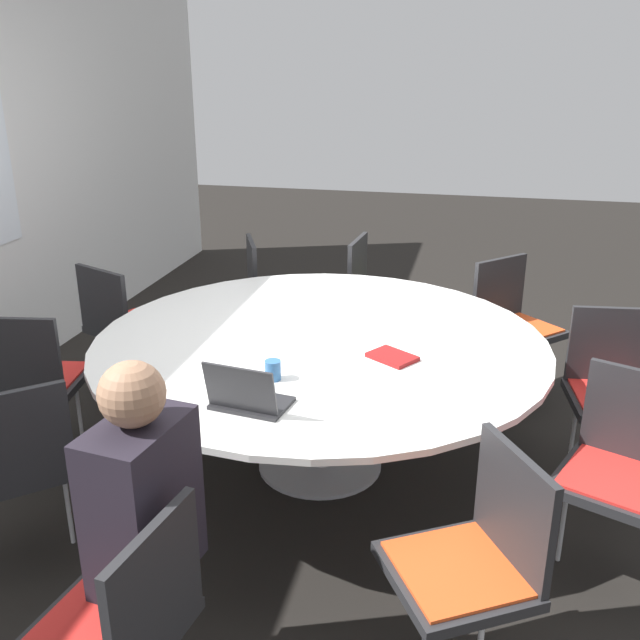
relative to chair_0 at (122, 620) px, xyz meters
name	(u,v)px	position (x,y,z in m)	size (l,w,h in m)	color
ground_plane	(320,465)	(1.75, -0.18, -0.53)	(16.00, 16.00, 0.00)	black
conference_table	(320,352)	(1.75, -0.18, 0.12)	(2.24, 2.24, 0.72)	#B7B7BC
chair_0	(122,620)	(0.00, 0.00, 0.00)	(0.50, 0.48, 0.87)	#262628
chair_1	(475,552)	(0.53, -0.98, 0.00)	(0.59, 0.59, 0.87)	#262628
chair_2	(623,461)	(1.23, -1.55, 0.00)	(0.56, 0.57, 0.87)	#262628
chair_3	(614,382)	(1.99, -1.62, 0.00)	(0.47, 0.49, 0.87)	#262628
chair_4	(512,317)	(2.84, -1.15, 0.00)	(0.61, 0.61, 0.87)	#262628
chair_5	(375,289)	(3.21, -0.24, 0.00)	(0.47, 0.46, 0.87)	#262628
chair_6	(271,288)	(3.06, 0.46, 0.00)	(0.57, 0.56, 0.87)	#262628
chair_7	(122,319)	(2.27, 1.18, 0.00)	(0.56, 0.57, 0.87)	#262628
chair_8	(34,373)	(1.44, 1.24, 0.00)	(0.49, 0.50, 0.87)	#262628
chair_9	(15,458)	(0.71, 0.84, 0.00)	(0.61, 0.61, 0.87)	#262628
person_0	(140,510)	(0.25, 0.05, 0.19)	(0.39, 0.30, 1.22)	#231E28
laptop	(247,397)	(0.95, -0.07, 0.25)	(0.27, 0.33, 0.21)	#232326
spiral_notebook	(392,357)	(1.58, -0.57, 0.21)	(0.24, 0.26, 0.02)	maroon
coffee_cup	(273,370)	(1.25, -0.09, 0.24)	(0.07, 0.07, 0.09)	#33669E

